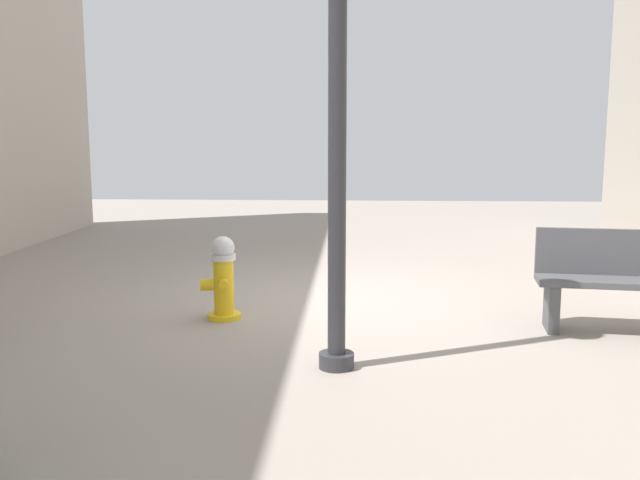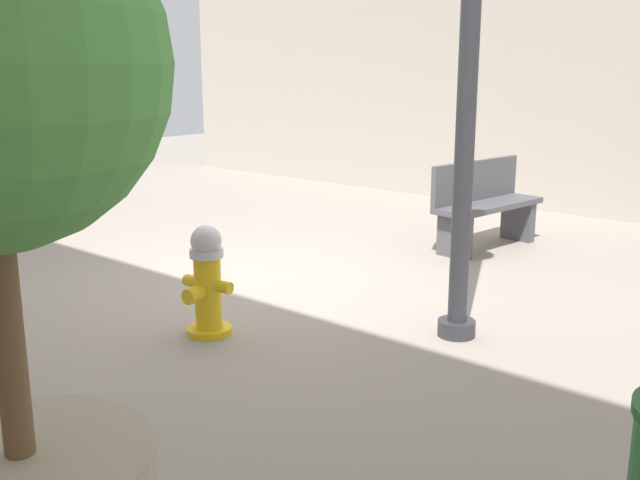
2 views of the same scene
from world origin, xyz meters
name	(u,v)px [view 2 (image 2 of 2)]	position (x,y,z in m)	size (l,w,h in m)	color
ground_plane	(235,282)	(0.00, 0.00, 0.00)	(23.40, 23.40, 0.00)	gray
fire_hydrant	(207,281)	(1.05, 0.84, 0.42)	(0.41, 0.43, 0.83)	gold
bench_near	(484,204)	(-2.71, 1.09, 0.48)	(1.51, 0.62, 0.95)	#4C4C51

